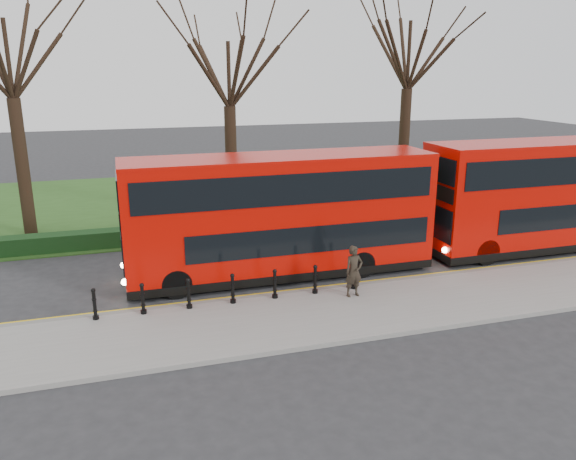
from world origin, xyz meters
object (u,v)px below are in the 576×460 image
object	(u,v)px
bus_lead	(281,217)
pedestrian	(354,271)
bollard_row	(233,289)
bus_rear	(556,195)

from	to	relation	value
bus_lead	pedestrian	distance (m)	3.79
bus_lead	pedestrian	size ratio (longest dim) A/B	6.49
bollard_row	pedestrian	size ratio (longest dim) A/B	4.95
bus_lead	bus_rear	xyz separation A→B (m)	(12.67, -0.12, 0.06)
bollard_row	bus_lead	world-z (taller)	bus_lead
bus_lead	bollard_row	bearing A→B (deg)	-134.05
bollard_row	pedestrian	world-z (taller)	pedestrian
bus_lead	bus_rear	bearing A→B (deg)	-0.56
bollard_row	pedestrian	xyz separation A→B (m)	(4.15, -0.61, 0.41)
pedestrian	bus_rear	bearing A→B (deg)	8.43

